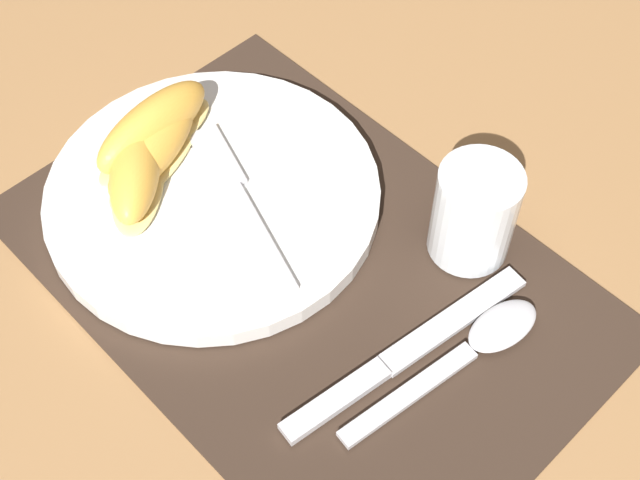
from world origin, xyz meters
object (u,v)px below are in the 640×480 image
object	(u,v)px
plate	(213,196)
fork	(236,193)
juice_glass	(473,217)
spoon	(478,344)
citrus_wedge_1	(152,152)
knife	(402,355)
citrus_wedge_2	(136,172)
citrus_wedge_0	(153,129)

from	to	relation	value
plate	fork	xyz separation A→B (m)	(0.02, 0.01, 0.01)
juice_glass	spoon	bearing A→B (deg)	-44.89
fork	citrus_wedge_1	distance (m)	0.08
knife	citrus_wedge_2	bearing A→B (deg)	-169.90
knife	citrus_wedge_1	xyz separation A→B (m)	(-0.26, -0.02, 0.03)
knife	citrus_wedge_2	size ratio (longest dim) A/B	2.01
plate	fork	size ratio (longest dim) A/B	1.54
knife	fork	world-z (taller)	fork
juice_glass	spoon	distance (m)	0.10
citrus_wedge_1	citrus_wedge_0	bearing A→B (deg)	139.27
spoon	citrus_wedge_1	bearing A→B (deg)	-166.93
plate	citrus_wedge_2	xyz separation A→B (m)	(-0.05, -0.04, 0.02)
fork	citrus_wedge_0	xyz separation A→B (m)	(-0.09, -0.01, 0.02)
spoon	citrus_wedge_0	size ratio (longest dim) A/B	1.42
juice_glass	spoon	size ratio (longest dim) A/B	0.46
plate	citrus_wedge_1	bearing A→B (deg)	-163.06
citrus_wedge_1	knife	bearing A→B (deg)	4.72
spoon	fork	xyz separation A→B (m)	(-0.22, -0.04, 0.01)
juice_glass	spoon	world-z (taller)	juice_glass
juice_glass	fork	world-z (taller)	juice_glass
juice_glass	citrus_wedge_0	distance (m)	0.27
plate	spoon	world-z (taller)	plate
citrus_wedge_1	plate	bearing A→B (deg)	16.94
plate	citrus_wedge_1	size ratio (longest dim) A/B	2.21
fork	citrus_wedge_1	world-z (taller)	citrus_wedge_1
citrus_wedge_0	spoon	bearing A→B (deg)	9.97
citrus_wedge_1	citrus_wedge_2	world-z (taller)	citrus_wedge_2
citrus_wedge_1	citrus_wedge_2	xyz separation A→B (m)	(0.01, -0.02, 0.00)
knife	spoon	size ratio (longest dim) A/B	1.22
fork	citrus_wedge_0	world-z (taller)	citrus_wedge_0
fork	citrus_wedge_2	size ratio (longest dim) A/B	1.61
citrus_wedge_0	citrus_wedge_1	distance (m)	0.02
knife	citrus_wedge_1	distance (m)	0.26
spoon	citrus_wedge_2	bearing A→B (deg)	-162.19
plate	knife	xyz separation A→B (m)	(0.21, 0.01, -0.01)
fork	citrus_wedge_0	size ratio (longest dim) A/B	1.39
citrus_wedge_1	citrus_wedge_2	distance (m)	0.02
spoon	fork	world-z (taller)	fork
plate	citrus_wedge_0	world-z (taller)	citrus_wedge_0
juice_glass	citrus_wedge_2	distance (m)	0.27
spoon	citrus_wedge_0	world-z (taller)	citrus_wedge_0
plate	fork	bearing A→B (deg)	28.65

